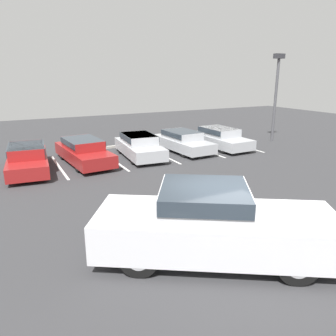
{
  "coord_description": "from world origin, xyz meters",
  "views": [
    {
      "loc": [
        -4.72,
        -5.63,
        4.42
      ],
      "look_at": [
        0.74,
        4.9,
        1.0
      ],
      "focal_mm": 35.0,
      "sensor_mm": 36.0,
      "label": 1
    }
  ],
  "objects_px": {
    "parked_sedan_a": "(27,158)",
    "light_post": "(276,88)",
    "parked_sedan_d": "(182,140)",
    "parked_sedan_c": "(139,145)",
    "pickup_truck": "(216,224)",
    "parked_sedan_b": "(84,150)",
    "parked_sedan_e": "(220,137)",
    "wheel_stop_curb": "(116,147)"
  },
  "relations": [
    {
      "from": "parked_sedan_a",
      "to": "light_post",
      "type": "height_order",
      "value": "light_post"
    },
    {
      "from": "parked_sedan_e",
      "to": "wheel_stop_curb",
      "type": "bearing_deg",
      "value": -118.6
    },
    {
      "from": "parked_sedan_a",
      "to": "parked_sedan_d",
      "type": "bearing_deg",
      "value": 97.31
    },
    {
      "from": "parked_sedan_c",
      "to": "parked_sedan_d",
      "type": "relative_size",
      "value": 0.99
    },
    {
      "from": "parked_sedan_d",
      "to": "parked_sedan_a",
      "type": "bearing_deg",
      "value": -91.01
    },
    {
      "from": "pickup_truck",
      "to": "light_post",
      "type": "distance_m",
      "value": 16.2
    },
    {
      "from": "parked_sedan_a",
      "to": "wheel_stop_curb",
      "type": "relative_size",
      "value": 2.8
    },
    {
      "from": "wheel_stop_curb",
      "to": "parked_sedan_d",
      "type": "bearing_deg",
      "value": -40.27
    },
    {
      "from": "light_post",
      "to": "parked_sedan_d",
      "type": "bearing_deg",
      "value": 178.97
    },
    {
      "from": "pickup_truck",
      "to": "wheel_stop_curb",
      "type": "height_order",
      "value": "pickup_truck"
    },
    {
      "from": "light_post",
      "to": "pickup_truck",
      "type": "bearing_deg",
      "value": -139.27
    },
    {
      "from": "parked_sedan_c",
      "to": "parked_sedan_b",
      "type": "bearing_deg",
      "value": -87.86
    },
    {
      "from": "wheel_stop_curb",
      "to": "parked_sedan_c",
      "type": "bearing_deg",
      "value": -82.28
    },
    {
      "from": "parked_sedan_a",
      "to": "parked_sedan_c",
      "type": "xyz_separation_m",
      "value": [
        5.68,
        0.12,
        0.01
      ]
    },
    {
      "from": "parked_sedan_d",
      "to": "light_post",
      "type": "distance_m",
      "value": 7.57
    },
    {
      "from": "parked_sedan_d",
      "to": "parked_sedan_e",
      "type": "bearing_deg",
      "value": 82.45
    },
    {
      "from": "light_post",
      "to": "parked_sedan_c",
      "type": "bearing_deg",
      "value": -179.74
    },
    {
      "from": "pickup_truck",
      "to": "parked_sedan_d",
      "type": "bearing_deg",
      "value": 96.36
    },
    {
      "from": "parked_sedan_d",
      "to": "wheel_stop_curb",
      "type": "xyz_separation_m",
      "value": [
        -3.21,
        2.72,
        -0.58
      ]
    },
    {
      "from": "parked_sedan_b",
      "to": "light_post",
      "type": "bearing_deg",
      "value": 84.78
    },
    {
      "from": "parked_sedan_d",
      "to": "wheel_stop_curb",
      "type": "bearing_deg",
      "value": -133.22
    },
    {
      "from": "parked_sedan_e",
      "to": "light_post",
      "type": "distance_m",
      "value": 5.32
    },
    {
      "from": "parked_sedan_b",
      "to": "parked_sedan_c",
      "type": "bearing_deg",
      "value": 82.44
    },
    {
      "from": "parked_sedan_b",
      "to": "light_post",
      "type": "xyz_separation_m",
      "value": [
        12.82,
        -0.1,
        2.88
      ]
    },
    {
      "from": "parked_sedan_e",
      "to": "parked_sedan_b",
      "type": "bearing_deg",
      "value": -92.85
    },
    {
      "from": "parked_sedan_c",
      "to": "light_post",
      "type": "xyz_separation_m",
      "value": [
        9.81,
        0.04,
        2.87
      ]
    },
    {
      "from": "parked_sedan_b",
      "to": "parked_sedan_d",
      "type": "xyz_separation_m",
      "value": [
        5.82,
        0.02,
        -0.02
      ]
    },
    {
      "from": "parked_sedan_d",
      "to": "parked_sedan_b",
      "type": "bearing_deg",
      "value": -92.73
    },
    {
      "from": "parked_sedan_c",
      "to": "pickup_truck",
      "type": "bearing_deg",
      "value": -7.56
    },
    {
      "from": "parked_sedan_a",
      "to": "parked_sedan_b",
      "type": "bearing_deg",
      "value": 101.02
    },
    {
      "from": "parked_sedan_b",
      "to": "pickup_truck",
      "type": "bearing_deg",
      "value": -0.95
    },
    {
      "from": "parked_sedan_b",
      "to": "parked_sedan_d",
      "type": "height_order",
      "value": "parked_sedan_b"
    },
    {
      "from": "parked_sedan_a",
      "to": "parked_sedan_b",
      "type": "xyz_separation_m",
      "value": [
        2.68,
        0.27,
        0.01
      ]
    },
    {
      "from": "pickup_truck",
      "to": "parked_sedan_b",
      "type": "bearing_deg",
      "value": 126.05
    },
    {
      "from": "parked_sedan_c",
      "to": "light_post",
      "type": "distance_m",
      "value": 10.22
    },
    {
      "from": "parked_sedan_a",
      "to": "parked_sedan_d",
      "type": "relative_size",
      "value": 1.05
    },
    {
      "from": "parked_sedan_a",
      "to": "parked_sedan_c",
      "type": "relative_size",
      "value": 1.06
    },
    {
      "from": "parked_sedan_b",
      "to": "parked_sedan_e",
      "type": "bearing_deg",
      "value": 84.0
    },
    {
      "from": "pickup_truck",
      "to": "parked_sedan_b",
      "type": "xyz_separation_m",
      "value": [
        -0.7,
        10.53,
        -0.26
      ]
    },
    {
      "from": "pickup_truck",
      "to": "parked_sedan_a",
      "type": "height_order",
      "value": "pickup_truck"
    },
    {
      "from": "pickup_truck",
      "to": "parked_sedan_b",
      "type": "distance_m",
      "value": 10.56
    },
    {
      "from": "wheel_stop_curb",
      "to": "light_post",
      "type": "bearing_deg",
      "value": -15.58
    }
  ]
}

